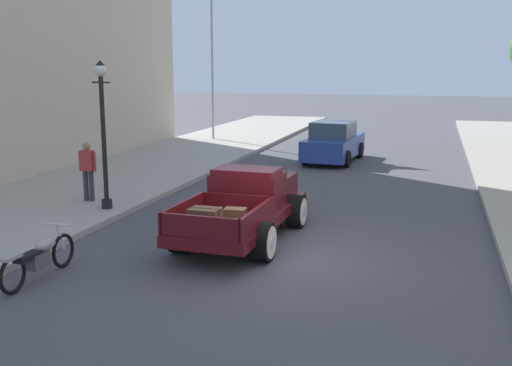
{
  "coord_description": "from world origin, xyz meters",
  "views": [
    {
      "loc": [
        3.07,
        -11.38,
        3.86
      ],
      "look_at": [
        -1.09,
        2.51,
        1.0
      ],
      "focal_mm": 41.88,
      "sensor_mm": 36.0,
      "label": 1
    }
  ],
  "objects_px": {
    "hotrod_truck_maroon": "(246,204)",
    "car_background_blue": "(334,143)",
    "motorcycle_parked": "(39,257)",
    "street_lamp_near": "(103,124)",
    "pedestrian_sidewalk_left": "(88,168)",
    "flagpole": "(216,26)"
  },
  "relations": [
    {
      "from": "street_lamp_near",
      "to": "flagpole",
      "type": "height_order",
      "value": "flagpole"
    },
    {
      "from": "motorcycle_parked",
      "to": "street_lamp_near",
      "type": "relative_size",
      "value": 0.55
    },
    {
      "from": "hotrod_truck_maroon",
      "to": "flagpole",
      "type": "height_order",
      "value": "flagpole"
    },
    {
      "from": "hotrod_truck_maroon",
      "to": "car_background_blue",
      "type": "relative_size",
      "value": 1.13
    },
    {
      "from": "motorcycle_parked",
      "to": "car_background_blue",
      "type": "xyz_separation_m",
      "value": [
        2.88,
        15.26,
        0.33
      ]
    },
    {
      "from": "motorcycle_parked",
      "to": "street_lamp_near",
      "type": "bearing_deg",
      "value": 106.5
    },
    {
      "from": "motorcycle_parked",
      "to": "street_lamp_near",
      "type": "distance_m",
      "value": 5.33
    },
    {
      "from": "hotrod_truck_maroon",
      "to": "street_lamp_near",
      "type": "distance_m",
      "value": 4.58
    },
    {
      "from": "pedestrian_sidewalk_left",
      "to": "street_lamp_near",
      "type": "bearing_deg",
      "value": -34.74
    },
    {
      "from": "pedestrian_sidewalk_left",
      "to": "street_lamp_near",
      "type": "xyz_separation_m",
      "value": [
        0.93,
        -0.65,
        1.3
      ]
    },
    {
      "from": "motorcycle_parked",
      "to": "pedestrian_sidewalk_left",
      "type": "distance_m",
      "value": 5.93
    },
    {
      "from": "motorcycle_parked",
      "to": "flagpole",
      "type": "relative_size",
      "value": 0.23
    },
    {
      "from": "pedestrian_sidewalk_left",
      "to": "street_lamp_near",
      "type": "relative_size",
      "value": 0.43
    },
    {
      "from": "motorcycle_parked",
      "to": "car_background_blue",
      "type": "relative_size",
      "value": 0.48
    },
    {
      "from": "hotrod_truck_maroon",
      "to": "motorcycle_parked",
      "type": "height_order",
      "value": "hotrod_truck_maroon"
    },
    {
      "from": "hotrod_truck_maroon",
      "to": "pedestrian_sidewalk_left",
      "type": "height_order",
      "value": "pedestrian_sidewalk_left"
    },
    {
      "from": "motorcycle_parked",
      "to": "car_background_blue",
      "type": "distance_m",
      "value": 15.53
    },
    {
      "from": "motorcycle_parked",
      "to": "pedestrian_sidewalk_left",
      "type": "xyz_separation_m",
      "value": [
        -2.35,
        5.41,
        0.64
      ]
    },
    {
      "from": "motorcycle_parked",
      "to": "street_lamp_near",
      "type": "height_order",
      "value": "street_lamp_near"
    },
    {
      "from": "pedestrian_sidewalk_left",
      "to": "motorcycle_parked",
      "type": "bearing_deg",
      "value": -66.57
    },
    {
      "from": "hotrod_truck_maroon",
      "to": "car_background_blue",
      "type": "xyz_separation_m",
      "value": [
        0.12,
        11.45,
        0.01
      ]
    },
    {
      "from": "street_lamp_near",
      "to": "hotrod_truck_maroon",
      "type": "bearing_deg",
      "value": -12.86
    }
  ]
}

